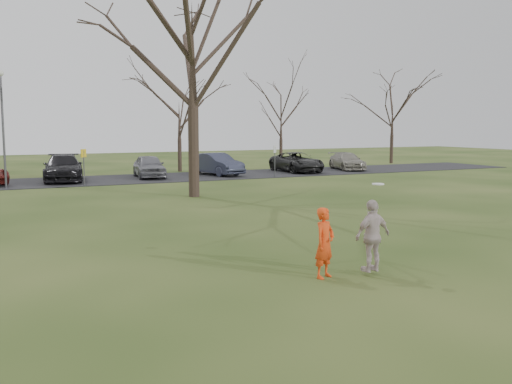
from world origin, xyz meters
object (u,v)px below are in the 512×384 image
Objects in this scene: car_7 at (347,161)px; lamp_post at (2,114)px; car_4 at (149,166)px; big_tree at (192,47)px; player_defender at (325,243)px; car_5 at (217,164)px; car_6 at (297,162)px; car_3 at (63,168)px; catching_play at (373,236)px.

lamp_post reaches higher than car_7.
car_4 is 0.31× the size of big_tree.
player_defender reaches higher than car_4.
car_5 reaches higher than car_6.
player_defender is 25.38m from car_4.
lamp_post is (-3.30, -2.89, 3.14)m from car_3.
car_5 is 0.72× the size of lamp_post.
lamp_post reaches higher than player_defender.
car_3 reaches higher than car_6.
car_7 is at bearing -13.50° from car_5.
car_4 is at bearing 59.41° from player_defender.
big_tree is at bearing -86.80° from car_4.
car_6 reaches higher than car_7.
car_3 reaches higher than car_5.
big_tree reaches higher than car_3.
catching_play is at bearing -74.38° from car_3.
player_defender is 16.32m from big_tree.
car_4 is at bearing 6.53° from car_3.
car_6 is at bearing 37.15° from player_defender.
car_5 is at bearing 49.24° from player_defender.
car_6 is 28.17m from catching_play.
catching_play is (3.60, -25.61, 0.08)m from car_3.
car_6 is 19.80m from lamp_post.
car_7 is 2.19× the size of catching_play.
lamp_post is at bearing 177.43° from car_5.
player_defender is 26.11m from car_5.
player_defender reaches higher than car_6.
player_defender is at bearing -120.22° from car_5.
car_6 is (6.18, -0.07, -0.03)m from car_5.
car_5 is at bearing 6.02° from car_3.
car_5 is at bearing 11.23° from lamp_post.
car_6 is 2.52× the size of catching_play.
car_7 is 19.86m from big_tree.
car_3 is 20.55m from car_7.
big_tree is at bearing -58.04° from car_3.
car_3 is at bearing 71.32° from player_defender.
player_defender is 28.42m from car_6.
car_4 is at bearing 18.06° from lamp_post.
lamp_post reaches higher than car_3.
lamp_post is (-6.90, 22.71, 3.06)m from catching_play.
lamp_post is (-5.81, 22.43, 3.18)m from player_defender.
car_6 is at bearing 5.03° from car_4.
player_defender is 30.91m from car_7.
car_7 is at bearing 29.95° from player_defender.
player_defender is at bearing -117.10° from car_6.
player_defender reaches higher than car_5.
player_defender is 0.25× the size of lamp_post.
catching_play is at bearing -117.74° from car_5.
catching_play is (-6.29, -25.33, 0.13)m from car_5.
big_tree is at bearing 57.30° from player_defender.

